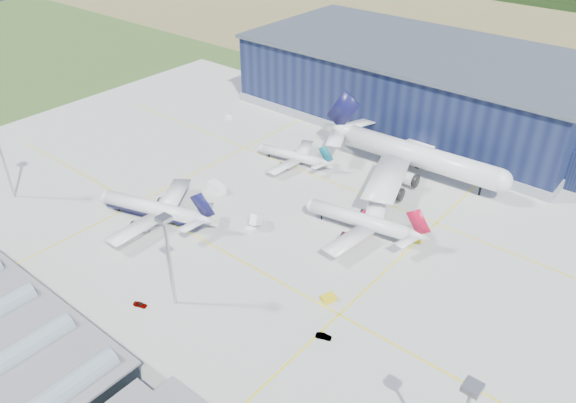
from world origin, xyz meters
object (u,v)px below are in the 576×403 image
object	(u,v)px
airliner_red	(360,213)
car_a	(140,304)
gse_cart_b	(229,118)
hangar	(423,88)
light_mast_center	(168,247)
gse_van_a	(217,187)
gse_tug_c	(418,239)
airstair	(256,222)
light_mast_west	(0,149)
airliner_navy	(151,201)
airliner_widebody	(421,145)
car_b	(323,336)
airliner_regional	(292,151)
gse_tug_b	(328,298)

from	to	relation	value
airliner_red	car_a	size ratio (longest dim) A/B	11.18
gse_cart_b	hangar	bearing A→B (deg)	-30.75
gse_cart_b	light_mast_center	bearing A→B (deg)	-123.55
hangar	gse_van_a	distance (m)	88.39
light_mast_center	gse_van_a	distance (m)	49.96
car_a	light_mast_center	bearing A→B (deg)	-63.24
gse_tug_c	airstair	world-z (taller)	airstair
light_mast_west	airliner_navy	size ratio (longest dim) A/B	0.64
airliner_widebody	airstair	world-z (taller)	airliner_widebody
airliner_red	car_b	world-z (taller)	airliner_red
car_a	airliner_regional	bearing A→B (deg)	-7.96
light_mast_west	airliner_navy	world-z (taller)	light_mast_west
hangar	car_a	world-z (taller)	hangar
airliner_regional	car_b	xyz separation A→B (m)	(52.65, -54.30, -3.83)
airliner_navy	gse_tug_c	distance (m)	70.53
gse_tug_b	car_b	size ratio (longest dim) A/B	0.96
light_mast_west	light_mast_center	distance (m)	70.00
hangar	airliner_navy	distance (m)	109.33
airstair	hangar	bearing A→B (deg)	72.67
gse_van_a	light_mast_west	bearing A→B (deg)	141.50
light_mast_west	airstair	xyz separation A→B (m)	(63.90, 33.28, -13.91)
car_a	airliner_navy	bearing A→B (deg)	25.70
gse_van_a	gse_tug_c	distance (m)	59.45
light_mast_center	car_b	size ratio (longest dim) A/B	7.00
airliner_regional	gse_tug_b	size ratio (longest dim) A/B	8.49
light_mast_center	gse_tug_b	xyz separation A→B (m)	(25.54, 22.06, -14.75)
airliner_widebody	gse_van_a	distance (m)	61.74
airliner_red	gse_van_a	xyz separation A→B (m)	(-43.26, -9.35, -4.39)
light_mast_center	airstair	bearing A→B (deg)	100.39
airliner_navy	gse_tug_c	size ratio (longest dim) A/B	12.10
gse_van_a	airliner_regional	bearing A→B (deg)	-3.82
hangar	airliner_red	world-z (taller)	hangar
gse_cart_b	car_b	world-z (taller)	gse_cart_b
gse_van_a	gse_cart_b	xyz separation A→B (m)	(-33.77, 39.02, -0.69)
light_mast_center	gse_tug_c	xyz separation A→B (m)	(30.06, 54.91, -14.78)
airliner_red	car_b	bearing A→B (deg)	103.41
gse_tug_c	car_a	distance (m)	70.07
airliner_widebody	gse_cart_b	xyz separation A→B (m)	(-74.38, -6.62, -9.62)
light_mast_center	car_a	distance (m)	16.76
light_mast_center	gse_cart_b	size ratio (longest dim) A/B	8.28
light_mast_center	gse_tug_b	size ratio (longest dim) A/B	7.29
hangar	airstair	xyz separation A→B (m)	(1.09, -91.53, -10.10)
airliner_regional	airstair	distance (m)	36.69
airstair	airliner_widebody	bearing A→B (deg)	51.44
gse_tug_c	car_a	world-z (taller)	gse_tug_c
airliner_navy	gse_tug_b	size ratio (longest dim) A/B	11.47
light_mast_west	airliner_regional	size ratio (longest dim) A/B	0.86
light_mast_center	car_b	world-z (taller)	light_mast_center
airliner_red	car_b	distance (m)	39.91
gse_tug_c	light_mast_center	bearing A→B (deg)	-133.59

